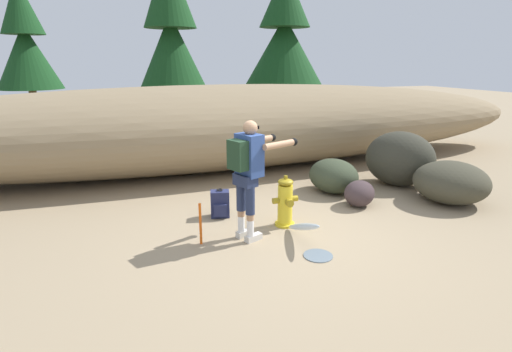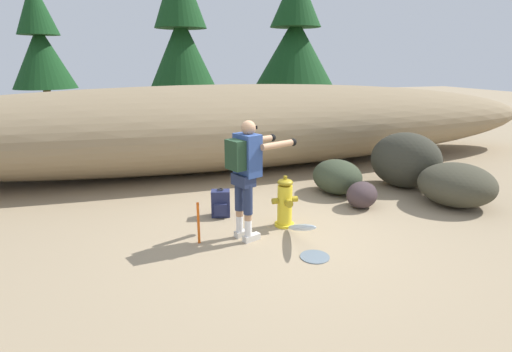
{
  "view_description": "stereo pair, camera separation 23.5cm",
  "coord_description": "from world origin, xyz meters",
  "px_view_note": "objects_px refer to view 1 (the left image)",
  "views": [
    {
      "loc": [
        -2.17,
        -4.99,
        2.47
      ],
      "look_at": [
        -0.18,
        0.58,
        0.75
      ],
      "focal_mm": 28.05,
      "sensor_mm": 36.0,
      "label": 1
    },
    {
      "loc": [
        -1.95,
        -5.07,
        2.47
      ],
      "look_at": [
        -0.18,
        0.58,
        0.75
      ],
      "focal_mm": 28.05,
      "sensor_mm": 36.0,
      "label": 2
    }
  ],
  "objects_px": {
    "fire_hydrant": "(285,203)",
    "spare_backpack": "(220,204)",
    "utility_worker": "(249,166)",
    "boulder_outlier": "(359,193)",
    "survey_stake": "(200,224)",
    "boulder_small": "(451,182)",
    "boulder_mid": "(333,176)",
    "boulder_large": "(400,159)"
  },
  "relations": [
    {
      "from": "fire_hydrant",
      "to": "spare_backpack",
      "type": "bearing_deg",
      "value": 141.31
    },
    {
      "from": "utility_worker",
      "to": "boulder_outlier",
      "type": "height_order",
      "value": "utility_worker"
    },
    {
      "from": "utility_worker",
      "to": "spare_backpack",
      "type": "bearing_deg",
      "value": 79.42
    },
    {
      "from": "boulder_outlier",
      "to": "survey_stake",
      "type": "height_order",
      "value": "survey_stake"
    },
    {
      "from": "boulder_small",
      "to": "utility_worker",
      "type": "bearing_deg",
      "value": -176.55
    },
    {
      "from": "utility_worker",
      "to": "survey_stake",
      "type": "bearing_deg",
      "value": 154.27
    },
    {
      "from": "fire_hydrant",
      "to": "boulder_mid",
      "type": "relative_size",
      "value": 0.78
    },
    {
      "from": "spare_backpack",
      "to": "boulder_small",
      "type": "distance_m",
      "value": 4.14
    },
    {
      "from": "utility_worker",
      "to": "spare_backpack",
      "type": "height_order",
      "value": "utility_worker"
    },
    {
      "from": "boulder_mid",
      "to": "boulder_small",
      "type": "relative_size",
      "value": 0.79
    },
    {
      "from": "boulder_mid",
      "to": "survey_stake",
      "type": "bearing_deg",
      "value": -154.28
    },
    {
      "from": "boulder_outlier",
      "to": "boulder_mid",
      "type": "bearing_deg",
      "value": 92.62
    },
    {
      "from": "utility_worker",
      "to": "boulder_small",
      "type": "relative_size",
      "value": 1.31
    },
    {
      "from": "fire_hydrant",
      "to": "boulder_mid",
      "type": "xyz_separation_m",
      "value": [
        1.54,
        1.19,
        -0.04
      ]
    },
    {
      "from": "utility_worker",
      "to": "boulder_small",
      "type": "xyz_separation_m",
      "value": [
        3.89,
        0.23,
        -0.7
      ]
    },
    {
      "from": "boulder_large",
      "to": "boulder_small",
      "type": "relative_size",
      "value": 1.05
    },
    {
      "from": "boulder_large",
      "to": "boulder_small",
      "type": "height_order",
      "value": "boulder_large"
    },
    {
      "from": "utility_worker",
      "to": "fire_hydrant",
      "type": "bearing_deg",
      "value": -0.31
    },
    {
      "from": "utility_worker",
      "to": "boulder_outlier",
      "type": "xyz_separation_m",
      "value": [
        2.25,
        0.62,
        -0.85
      ]
    },
    {
      "from": "boulder_large",
      "to": "survey_stake",
      "type": "height_order",
      "value": "boulder_large"
    },
    {
      "from": "fire_hydrant",
      "to": "spare_backpack",
      "type": "height_order",
      "value": "fire_hydrant"
    },
    {
      "from": "utility_worker",
      "to": "boulder_mid",
      "type": "height_order",
      "value": "utility_worker"
    },
    {
      "from": "boulder_small",
      "to": "survey_stake",
      "type": "bearing_deg",
      "value": -177.71
    },
    {
      "from": "boulder_small",
      "to": "survey_stake",
      "type": "height_order",
      "value": "boulder_small"
    },
    {
      "from": "spare_backpack",
      "to": "boulder_outlier",
      "type": "height_order",
      "value": "spare_backpack"
    },
    {
      "from": "fire_hydrant",
      "to": "boulder_outlier",
      "type": "xyz_separation_m",
      "value": [
        1.58,
        0.36,
        -0.14
      ]
    },
    {
      "from": "survey_stake",
      "to": "boulder_mid",
      "type": "bearing_deg",
      "value": 25.72
    },
    {
      "from": "boulder_mid",
      "to": "boulder_large",
      "type": "bearing_deg",
      "value": -1.81
    },
    {
      "from": "boulder_outlier",
      "to": "survey_stake",
      "type": "relative_size",
      "value": 1.04
    },
    {
      "from": "boulder_mid",
      "to": "survey_stake",
      "type": "height_order",
      "value": "boulder_mid"
    },
    {
      "from": "boulder_large",
      "to": "boulder_mid",
      "type": "distance_m",
      "value": 1.51
    },
    {
      "from": "boulder_large",
      "to": "spare_backpack",
      "type": "bearing_deg",
      "value": -173.25
    },
    {
      "from": "spare_backpack",
      "to": "boulder_mid",
      "type": "xyz_separation_m",
      "value": [
        2.39,
        0.51,
        0.11
      ]
    },
    {
      "from": "fire_hydrant",
      "to": "spare_backpack",
      "type": "relative_size",
      "value": 1.71
    },
    {
      "from": "fire_hydrant",
      "to": "utility_worker",
      "type": "height_order",
      "value": "utility_worker"
    },
    {
      "from": "fire_hydrant",
      "to": "survey_stake",
      "type": "height_order",
      "value": "fire_hydrant"
    },
    {
      "from": "boulder_large",
      "to": "boulder_outlier",
      "type": "xyz_separation_m",
      "value": [
        -1.45,
        -0.78,
        -0.33
      ]
    },
    {
      "from": "boulder_mid",
      "to": "boulder_small",
      "type": "xyz_separation_m",
      "value": [
        1.68,
        -1.22,
        0.05
      ]
    },
    {
      "from": "utility_worker",
      "to": "boulder_large",
      "type": "height_order",
      "value": "utility_worker"
    },
    {
      "from": "utility_worker",
      "to": "boulder_mid",
      "type": "xyz_separation_m",
      "value": [
        2.21,
        1.45,
        -0.75
      ]
    },
    {
      "from": "fire_hydrant",
      "to": "spare_backpack",
      "type": "xyz_separation_m",
      "value": [
        -0.85,
        0.68,
        -0.15
      ]
    },
    {
      "from": "spare_backpack",
      "to": "boulder_outlier",
      "type": "relative_size",
      "value": 0.75
    }
  ]
}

